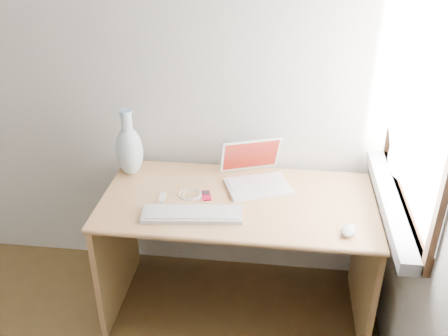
# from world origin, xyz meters

# --- Properties ---
(back_wall) EXTENTS (3.50, 0.04, 2.60)m
(back_wall) POSITION_xyz_m (0.00, 1.75, 1.30)
(back_wall) COLOR silver
(back_wall) RESTS_ON floor
(window) EXTENTS (0.11, 0.99, 1.10)m
(window) POSITION_xyz_m (1.72, 1.30, 1.28)
(window) COLOR white
(window) RESTS_ON right_wall
(desk) EXTENTS (1.33, 0.67, 0.71)m
(desk) POSITION_xyz_m (0.99, 1.45, 0.50)
(desk) COLOR tan
(desk) RESTS_ON floor
(laptop) EXTENTS (0.37, 0.36, 0.21)m
(laptop) POSITION_xyz_m (1.08, 1.53, 0.75)
(laptop) COLOR white
(laptop) RESTS_ON desk
(external_keyboard) EXTENTS (0.48, 0.19, 0.02)m
(external_keyboard) POSITION_xyz_m (0.79, 1.20, 0.72)
(external_keyboard) COLOR silver
(external_keyboard) RESTS_ON desk
(mouse) EXTENTS (0.09, 0.12, 0.04)m
(mouse) POSITION_xyz_m (1.50, 1.15, 0.72)
(mouse) COLOR white
(mouse) RESTS_ON desk
(ipod) EXTENTS (0.06, 0.10, 0.01)m
(ipod) POSITION_xyz_m (0.83, 1.38, 0.71)
(ipod) COLOR #AF0C2B
(ipod) RESTS_ON desk
(cable_coil) EXTENTS (0.13, 0.13, 0.01)m
(cable_coil) POSITION_xyz_m (0.75, 1.38, 0.71)
(cable_coil) COLOR silver
(cable_coil) RESTS_ON desk
(remote) EXTENTS (0.04, 0.08, 0.01)m
(remote) POSITION_xyz_m (0.62, 1.34, 0.71)
(remote) COLOR silver
(remote) RESTS_ON desk
(vase) EXTENTS (0.14, 0.14, 0.36)m
(vase) POSITION_xyz_m (0.40, 1.55, 0.85)
(vase) COLOR silver
(vase) RESTS_ON desk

